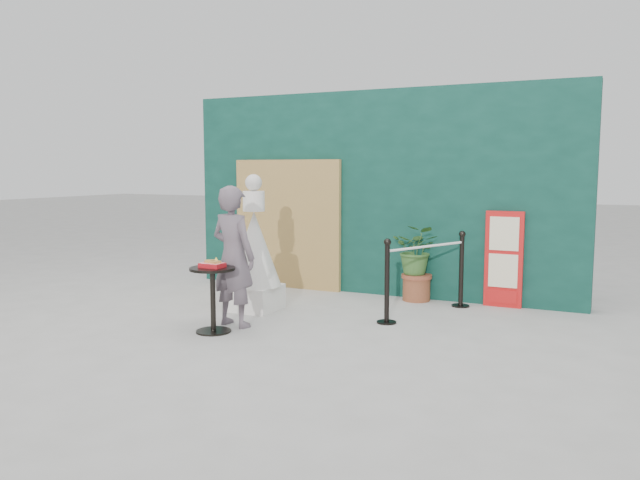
{
  "coord_description": "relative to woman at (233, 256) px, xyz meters",
  "views": [
    {
      "loc": [
        3.25,
        -5.59,
        1.86
      ],
      "look_at": [
        0.0,
        1.2,
        1.0
      ],
      "focal_mm": 35.0,
      "sensor_mm": 36.0,
      "label": 1
    }
  ],
  "objects": [
    {
      "name": "bamboo_fence",
      "position": [
        -0.59,
        2.41,
        0.17
      ],
      "size": [
        1.8,
        0.08,
        2.0
      ],
      "primitive_type": "cube",
      "color": "tan",
      "rests_on": "ground"
    },
    {
      "name": "ground",
      "position": [
        0.81,
        -0.53,
        -0.83
      ],
      "size": [
        60.0,
        60.0,
        0.0
      ],
      "primitive_type": "plane",
      "color": "#ADAAA5",
      "rests_on": "ground"
    },
    {
      "name": "food_basket",
      "position": [
        -0.05,
        -0.35,
        -0.05
      ],
      "size": [
        0.26,
        0.19,
        0.11
      ],
      "color": "red",
      "rests_on": "cafe_table"
    },
    {
      "name": "planter",
      "position": [
        1.54,
        2.32,
        -0.21
      ],
      "size": [
        0.64,
        0.55,
        1.08
      ],
      "color": "brown",
      "rests_on": "ground"
    },
    {
      "name": "woman",
      "position": [
        0.0,
        0.0,
        0.0
      ],
      "size": [
        0.67,
        0.5,
        1.67
      ],
      "primitive_type": "imported",
      "rotation": [
        0.0,
        0.0,
        2.97
      ],
      "color": "#61535B",
      "rests_on": "ground"
    },
    {
      "name": "stanchion_barrier",
      "position": [
        1.9,
        1.55,
        -0.34
      ],
      "size": [
        0.84,
        1.54,
        1.03
      ],
      "color": "black",
      "rests_on": "ground"
    },
    {
      "name": "menu_board",
      "position": [
        2.71,
        2.43,
        -0.18
      ],
      "size": [
        0.5,
        0.07,
        1.3
      ],
      "color": "red",
      "rests_on": "ground"
    },
    {
      "name": "statue",
      "position": [
        -0.22,
        0.83,
        -0.1
      ],
      "size": [
        0.7,
        0.7,
        1.79
      ],
      "color": "white",
      "rests_on": "ground"
    },
    {
      "name": "back_wall",
      "position": [
        0.81,
        2.62,
        0.67
      ],
      "size": [
        6.0,
        0.3,
        3.0
      ],
      "primitive_type": "cube",
      "color": "#0B3128",
      "rests_on": "ground"
    },
    {
      "name": "cafe_table",
      "position": [
        -0.05,
        -0.35,
        -0.34
      ],
      "size": [
        0.52,
        0.52,
        0.75
      ],
      "color": "black",
      "rests_on": "ground"
    }
  ]
}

